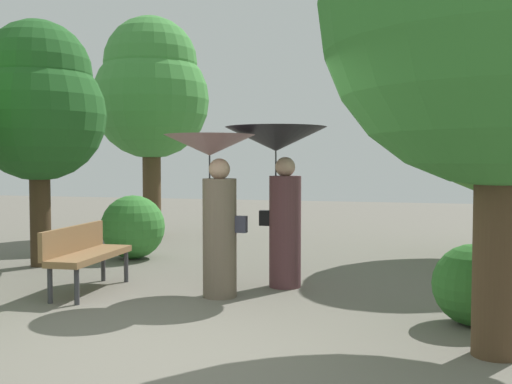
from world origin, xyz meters
TOP-DOWN VIEW (x-y plane):
  - ground_plane at (0.00, 0.00)m, footprint 40.00×40.00m
  - person_left at (-0.38, 2.05)m, footprint 1.10×1.10m
  - person_right at (0.23, 2.83)m, footprint 1.33×1.33m
  - park_bench at (-2.06, 1.87)m, footprint 0.58×1.53m
  - tree_near_left at (-3.69, 7.21)m, footprint 2.53×2.53m
  - tree_near_right at (3.34, 5.79)m, footprint 3.16×3.16m
  - tree_far_back at (-3.75, 3.33)m, footprint 2.07×2.07m
  - bush_path_left at (2.56, 1.54)m, footprint 0.82×0.82m
  - bush_behind_bench at (-2.68, 4.37)m, footprint 1.08×1.08m

SIDE VIEW (x-z plane):
  - ground_plane at x=0.00m, z-range 0.00..0.00m
  - bush_path_left at x=2.56m, z-range 0.00..0.82m
  - park_bench at x=-2.06m, z-range 0.10..0.93m
  - bush_behind_bench at x=-2.68m, z-range 0.00..1.08m
  - person_left at x=-0.38m, z-range 0.37..2.34m
  - person_right at x=0.23m, z-range 0.51..2.61m
  - tree_far_back at x=-3.75m, z-range 0.65..4.50m
  - tree_near_right at x=3.34m, z-range 0.58..5.22m
  - tree_near_left at x=-3.69m, z-range 0.83..5.62m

